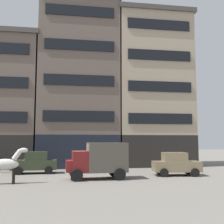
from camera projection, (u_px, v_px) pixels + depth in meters
ground_plane at (83, 178)px, 20.68m from camera, size 120.00×120.00×0.00m
building_center_left at (79, 81)px, 30.47m from camera, size 8.91×5.68×18.44m
building_center_right at (153, 88)px, 31.67m from camera, size 8.67×5.68×17.38m
draft_horse at (7, 164)px, 17.84m from camera, size 2.35×0.69×2.30m
delivery_truck_near at (99, 159)px, 20.10m from camera, size 4.42×2.30×2.62m
sedan_dark at (35, 163)px, 23.46m from camera, size 3.79×2.04×1.83m
sedan_light at (176, 164)px, 22.02m from camera, size 3.84×2.14×1.83m
fire_hydrant_curbside at (120, 166)px, 25.78m from camera, size 0.24×0.24×0.83m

